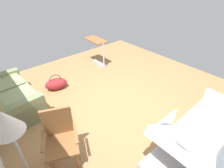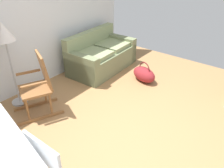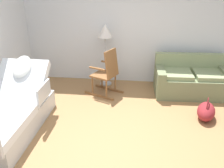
{
  "view_description": "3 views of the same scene",
  "coord_description": "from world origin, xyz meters",
  "px_view_note": "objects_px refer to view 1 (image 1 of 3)",
  "views": [
    {
      "loc": [
        -2.24,
        2.05,
        2.66
      ],
      "look_at": [
        -0.19,
        0.27,
        0.84
      ],
      "focal_mm": 27.46,
      "sensor_mm": 36.0,
      "label": 1
    },
    {
      "loc": [
        -2.24,
        -1.4,
        2.42
      ],
      "look_at": [
        -0.02,
        0.33,
        0.77
      ],
      "focal_mm": 36.86,
      "sensor_mm": 36.0,
      "label": 2
    },
    {
      "loc": [
        0.27,
        -3.44,
        2.48
      ],
      "look_at": [
        -0.18,
        0.33,
        0.79
      ],
      "focal_mm": 39.15,
      "sensor_mm": 36.0,
      "label": 3
    }
  ],
  "objects_px": {
    "couch": "(11,98)",
    "overbed_table": "(98,49)",
    "hospital_bed": "(199,147)",
    "duffel_bag": "(56,84)",
    "rocking_chair": "(61,139)",
    "floor_lamp": "(8,129)"
  },
  "relations": [
    {
      "from": "hospital_bed",
      "to": "couch",
      "type": "height_order",
      "value": "hospital_bed"
    },
    {
      "from": "couch",
      "to": "duffel_bag",
      "type": "relative_size",
      "value": 2.61
    },
    {
      "from": "floor_lamp",
      "to": "overbed_table",
      "type": "height_order",
      "value": "floor_lamp"
    },
    {
      "from": "overbed_table",
      "to": "couch",
      "type": "bearing_deg",
      "value": 100.51
    },
    {
      "from": "hospital_bed",
      "to": "couch",
      "type": "distance_m",
      "value": 3.82
    },
    {
      "from": "hospital_bed",
      "to": "floor_lamp",
      "type": "bearing_deg",
      "value": 58.83
    },
    {
      "from": "rocking_chair",
      "to": "floor_lamp",
      "type": "xyz_separation_m",
      "value": [
        -0.1,
        0.54,
        0.72
      ]
    },
    {
      "from": "hospital_bed",
      "to": "duffel_bag",
      "type": "height_order",
      "value": "hospital_bed"
    },
    {
      "from": "hospital_bed",
      "to": "overbed_table",
      "type": "distance_m",
      "value": 3.93
    },
    {
      "from": "hospital_bed",
      "to": "duffel_bag",
      "type": "bearing_deg",
      "value": 13.54
    },
    {
      "from": "rocking_chair",
      "to": "overbed_table",
      "type": "relative_size",
      "value": 1.24
    },
    {
      "from": "rocking_chair",
      "to": "duffel_bag",
      "type": "height_order",
      "value": "rocking_chair"
    },
    {
      "from": "couch",
      "to": "rocking_chair",
      "type": "height_order",
      "value": "rocking_chair"
    },
    {
      "from": "hospital_bed",
      "to": "duffel_bag",
      "type": "xyz_separation_m",
      "value": [
        3.41,
        0.82,
        -0.16
      ]
    },
    {
      "from": "couch",
      "to": "overbed_table",
      "type": "height_order",
      "value": "couch"
    },
    {
      "from": "couch",
      "to": "duffel_bag",
      "type": "bearing_deg",
      "value": -84.43
    },
    {
      "from": "floor_lamp",
      "to": "overbed_table",
      "type": "distance_m",
      "value": 4.01
    },
    {
      "from": "rocking_chair",
      "to": "duffel_bag",
      "type": "distance_m",
      "value": 2.18
    },
    {
      "from": "duffel_bag",
      "to": "hospital_bed",
      "type": "bearing_deg",
      "value": -166.46
    },
    {
      "from": "couch",
      "to": "overbed_table",
      "type": "bearing_deg",
      "value": -79.49
    },
    {
      "from": "hospital_bed",
      "to": "rocking_chair",
      "type": "bearing_deg",
      "value": 49.03
    },
    {
      "from": "couch",
      "to": "overbed_table",
      "type": "distance_m",
      "value": 2.84
    }
  ]
}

